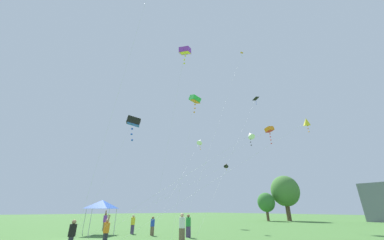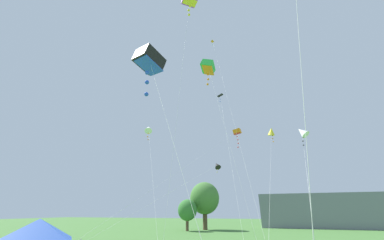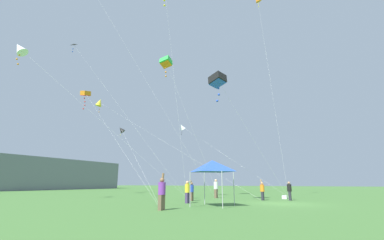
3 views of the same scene
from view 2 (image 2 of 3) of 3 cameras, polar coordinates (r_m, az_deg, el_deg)
The scene contains 15 objects.
distant_building at distance 57.70m, azimuth 34.46°, elevation -19.30°, with size 31.48×8.25×6.67m, color slate.
tree_near_right at distance 57.03m, azimuth 20.96°, elevation -20.60°, with size 4.48×4.03×6.76m.
tree_far_right at distance 44.82m, azimuth 3.38°, elevation -20.09°, with size 5.72×5.15×8.63m.
tree_far_centre at distance 42.09m, azimuth -1.24°, elevation -22.90°, with size 3.47×3.13×5.24m.
festival_tent at distance 10.58m, azimuth -35.93°, elevation -22.66°, with size 2.40×2.40×2.92m.
kite_orange_delta_0 at distance 34.88m, azimuth 5.70°, elevation 19.42°, with size 5.22×16.39×28.25m.
kite_black_diamond_1 at distance 19.88m, azimuth 6.62°, elevation -11.95°, with size 8.22×11.12×7.49m.
kite_yellow_diamond_2 at distance 31.12m, azimuth 20.39°, elevation -2.93°, with size 3.33×24.64×13.84m.
kite_green_box_3 at distance 18.00m, azimuth 4.26°, elevation 13.80°, with size 3.60×5.15×14.58m.
kite_white_diamond_4 at distance 27.98m, azimuth -11.52°, elevation -2.34°, with size 9.22×13.40×13.74m.
kite_black_box_6 at distance 11.28m, azimuth -11.37°, elevation 15.19°, with size 5.47×5.28×10.68m.
kite_black_delta_7 at distance 32.21m, azimuth 7.44°, elevation 6.41°, with size 3.88×15.93×19.53m.
kite_white_diamond_8 at distance 16.62m, azimuth 27.29°, elevation -2.88°, with size 3.38×13.15×8.75m.
kite_orange_box_9 at distance 28.92m, azimuth 11.92°, elevation -3.15°, with size 9.68×19.23×13.38m.
kite_purple_box_10 at distance 23.46m, azimuth -0.62°, elevation 29.42°, with size 1.90×4.01×22.49m.
Camera 2 is at (3.90, -3.25, 3.16)m, focal length 20.00 mm.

